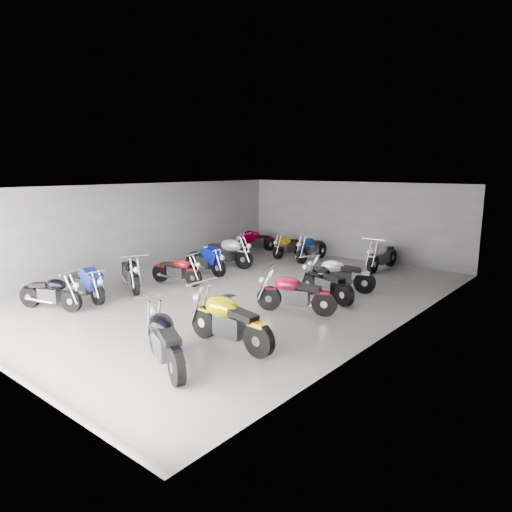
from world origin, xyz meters
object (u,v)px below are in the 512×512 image
at_px(motorcycle_left_b, 85,283).
at_px(motorcycle_left_d, 177,270).
at_px(motorcycle_left_c, 131,273).
at_px(motorcycle_right_d, 295,294).
at_px(motorcycle_right_e, 326,282).
at_px(motorcycle_back_e, 382,255).
at_px(motorcycle_back_b, 288,246).
at_px(motorcycle_left_a, 51,292).
at_px(motorcycle_right_a, 164,341).
at_px(motorcycle_right_f, 339,275).
at_px(motorcycle_back_c, 311,248).
at_px(motorcycle_left_e, 206,260).
at_px(motorcycle_right_b, 229,321).
at_px(motorcycle_left_f, 226,252).
at_px(motorcycle_back_a, 255,241).
at_px(drain_grate, 229,296).

distance_m(motorcycle_left_b, motorcycle_left_d, 2.96).
height_order(motorcycle_left_c, motorcycle_right_d, motorcycle_left_c).
distance_m(motorcycle_right_e, motorcycle_back_e, 4.76).
distance_m(motorcycle_back_b, motorcycle_back_e, 4.17).
height_order(motorcycle_left_a, motorcycle_right_a, motorcycle_right_a).
relative_size(motorcycle_right_f, motorcycle_back_c, 0.94).
distance_m(motorcycle_left_a, motorcycle_left_e, 5.62).
bearing_deg(motorcycle_back_b, motorcycle_back_c, 178.73).
bearing_deg(motorcycle_right_d, motorcycle_right_b, 164.87).
relative_size(motorcycle_left_f, motorcycle_right_f, 1.15).
bearing_deg(motorcycle_back_a, drain_grate, 142.03).
relative_size(motorcycle_left_c, motorcycle_left_d, 1.06).
relative_size(motorcycle_left_e, motorcycle_right_e, 1.01).
xyz_separation_m(motorcycle_back_b, motorcycle_back_e, (4.16, 0.18, 0.08)).
distance_m(motorcycle_left_f, motorcycle_right_f, 5.15).
distance_m(motorcycle_left_c, motorcycle_back_c, 7.64).
bearing_deg(motorcycle_back_a, motorcycle_left_c, 117.00).
bearing_deg(motorcycle_right_a, motorcycle_left_c, 85.46).
bearing_deg(motorcycle_back_b, motorcycle_left_d, 92.15).
distance_m(motorcycle_left_b, motorcycle_left_c, 1.53).
distance_m(motorcycle_right_b, motorcycle_back_c, 9.57).
distance_m(motorcycle_back_a, motorcycle_back_c, 2.99).
relative_size(drain_grate, motorcycle_right_e, 0.15).
height_order(motorcycle_right_a, motorcycle_back_e, motorcycle_back_e).
xyz_separation_m(motorcycle_left_d, motorcycle_right_b, (4.93, -2.81, 0.10)).
distance_m(motorcycle_left_a, motorcycle_back_e, 11.31).
distance_m(motorcycle_right_a, motorcycle_right_d, 4.34).
distance_m(drain_grate, motorcycle_right_a, 5.08).
relative_size(motorcycle_left_f, motorcycle_right_e, 1.15).
xyz_separation_m(motorcycle_left_f, motorcycle_back_b, (0.70, 3.12, -0.10)).
distance_m(drain_grate, motorcycle_right_e, 2.89).
relative_size(motorcycle_left_c, motorcycle_left_f, 0.86).
height_order(drain_grate, motorcycle_left_b, motorcycle_left_b).
xyz_separation_m(motorcycle_left_d, motorcycle_right_a, (4.71, -4.35, 0.07)).
bearing_deg(motorcycle_back_b, motorcycle_back_a, 4.98).
bearing_deg(motorcycle_right_d, motorcycle_back_b, 17.19).
bearing_deg(motorcycle_left_b, motorcycle_left_c, -175.82).
bearing_deg(motorcycle_left_d, drain_grate, 79.71).
bearing_deg(motorcycle_back_a, motorcycle_left_b, 115.56).
bearing_deg(motorcycle_right_a, motorcycle_back_e, 27.36).
relative_size(motorcycle_left_e, motorcycle_right_a, 1.00).
distance_m(motorcycle_left_e, motorcycle_left_f, 1.38).
xyz_separation_m(motorcycle_left_a, motorcycle_back_e, (4.74, 10.27, 0.08)).
height_order(motorcycle_left_e, motorcycle_right_b, motorcycle_right_b).
relative_size(motorcycle_left_b, motorcycle_left_c, 1.02).
height_order(motorcycle_left_b, motorcycle_right_a, motorcycle_right_a).
height_order(motorcycle_left_c, motorcycle_right_b, motorcycle_right_b).
relative_size(drain_grate, motorcycle_left_b, 0.15).
distance_m(drain_grate, motorcycle_back_c, 6.08).
distance_m(motorcycle_right_d, motorcycle_back_b, 7.69).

